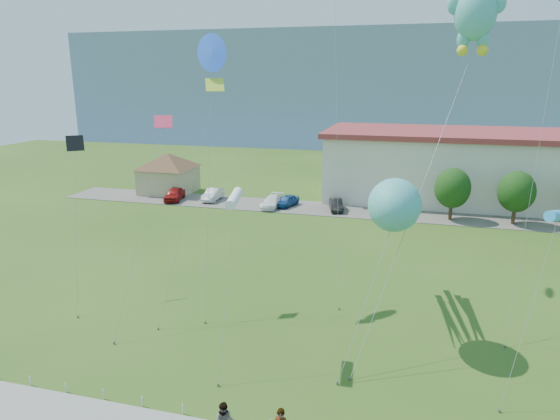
% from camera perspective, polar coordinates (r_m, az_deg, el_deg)
% --- Properties ---
extents(ground, '(160.00, 160.00, 0.00)m').
position_cam_1_polar(ground, '(24.09, -2.64, -21.57)').
color(ground, '#314F16').
rests_on(ground, ground).
extents(parking_strip, '(70.00, 6.00, 0.06)m').
position_cam_1_polar(parking_strip, '(55.60, 8.45, -0.10)').
color(parking_strip, '#59544C').
rests_on(parking_strip, ground).
extents(hill_ridge, '(160.00, 50.00, 25.00)m').
position_cam_1_polar(hill_ridge, '(138.52, 13.12, 13.85)').
color(hill_ridge, gray).
rests_on(hill_ridge, ground).
extents(pavilion, '(9.20, 9.20, 5.00)m').
position_cam_1_polar(pavilion, '(64.90, -12.68, 4.57)').
color(pavilion, tan).
rests_on(pavilion, ground).
extents(tree_near, '(3.60, 3.60, 5.47)m').
position_cam_1_polar(tree_near, '(53.66, 19.12, 2.37)').
color(tree_near, '#3F2B19').
rests_on(tree_near, ground).
extents(tree_mid, '(3.60, 3.60, 5.47)m').
position_cam_1_polar(tree_mid, '(54.42, 25.42, 1.90)').
color(tree_mid, '#3F2B19').
rests_on(tree_mid, ground).
extents(parked_car_red, '(2.60, 4.68, 1.51)m').
position_cam_1_polar(parked_car_red, '(60.81, -11.96, 1.80)').
color(parked_car_red, maroon).
rests_on(parked_car_red, parking_strip).
extents(parked_car_silver, '(1.51, 4.21, 1.38)m').
position_cam_1_polar(parked_car_silver, '(60.06, -7.68, 1.77)').
color(parked_car_silver, silver).
rests_on(parked_car_silver, parking_strip).
extents(parked_car_white, '(2.01, 4.56, 1.30)m').
position_cam_1_polar(parked_car_white, '(56.32, -0.88, 0.98)').
color(parked_car_white, white).
rests_on(parked_car_white, parking_strip).
extents(parked_car_blue, '(2.50, 3.99, 1.26)m').
position_cam_1_polar(parked_car_blue, '(56.75, 0.81, 1.06)').
color(parked_car_blue, navy).
rests_on(parked_car_blue, parking_strip).
extents(parked_car_black, '(2.24, 4.03, 1.26)m').
position_cam_1_polar(parked_car_black, '(55.36, 6.42, 0.61)').
color(parked_car_black, black).
rests_on(parked_car_black, parking_strip).
extents(octopus_kite, '(3.45, 11.68, 9.21)m').
position_cam_1_polar(octopus_kite, '(28.28, 12.98, -0.21)').
color(octopus_kite, teal).
rests_on(octopus_kite, ground).
extents(teddy_bear_kite, '(6.98, 13.37, 20.88)m').
position_cam_1_polar(teddy_bear_kite, '(34.13, 21.51, 20.80)').
color(teddy_bear_kite, teal).
rests_on(teddy_bear_kite, ground).
extents(small_kite_white, '(0.52, 4.56, 8.91)m').
position_cam_1_polar(small_kite_white, '(25.00, -5.26, 1.19)').
color(small_kite_white, white).
rests_on(small_kite_white, ground).
extents(small_kite_black, '(3.18, 5.38, 10.51)m').
position_cam_1_polar(small_kite_black, '(35.65, -22.36, 5.22)').
color(small_kite_black, black).
rests_on(small_kite_black, ground).
extents(small_kite_yellow, '(2.52, 6.13, 14.30)m').
position_cam_1_polar(small_kite_yellow, '(30.98, -8.25, 10.73)').
color(small_kite_yellow, '#C3E335').
rests_on(small_kite_yellow, ground).
extents(small_kite_blue, '(2.07, 5.87, 16.51)m').
position_cam_1_polar(small_kite_blue, '(32.63, -7.80, 16.85)').
color(small_kite_blue, blue).
rests_on(small_kite_blue, ground).
extents(small_kite_pink, '(1.29, 7.47, 12.09)m').
position_cam_1_polar(small_kite_pink, '(31.67, -13.77, 7.17)').
color(small_kite_pink, '#DA3051').
rests_on(small_kite_pink, ground).
extents(small_kite_cyan, '(2.26, 4.14, 8.82)m').
position_cam_1_polar(small_kite_cyan, '(25.34, 29.16, -0.70)').
color(small_kite_cyan, '#34A6EC').
rests_on(small_kite_cyan, ground).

